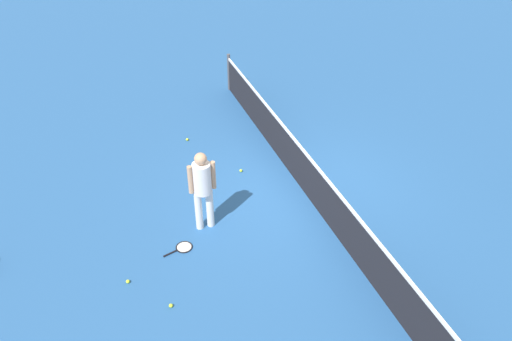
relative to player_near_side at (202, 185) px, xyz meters
name	(u,v)px	position (x,y,z in m)	size (l,w,h in m)	color
ground_plane	(302,188)	(-0.45, 2.26, -1.01)	(40.00, 40.00, 0.00)	#265693
court_net	(303,169)	(-0.45, 2.26, -0.51)	(10.09, 0.09, 1.07)	#4C4C51
player_near_side	(202,185)	(0.00, 0.00, 0.00)	(0.34, 0.52, 1.70)	white
tennis_racket_near_player	(183,248)	(0.44, -0.56, -1.00)	(0.38, 0.61, 0.03)	black
tennis_ball_near_player	(187,139)	(-3.16, 0.43, -0.98)	(0.07, 0.07, 0.07)	#C6E033
tennis_ball_by_net	(128,282)	(0.93, -1.64, -0.98)	(0.07, 0.07, 0.07)	#C6E033
tennis_ball_midcourt	(241,171)	(-1.47, 1.23, -0.98)	(0.07, 0.07, 0.07)	#C6E033
tennis_ball_baseline	(171,306)	(1.70, -1.07, -0.98)	(0.07, 0.07, 0.07)	#C6E033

